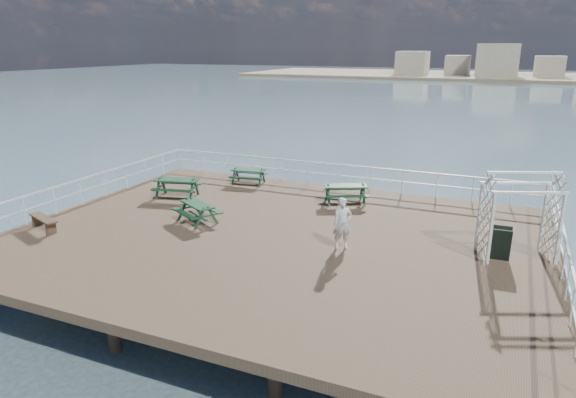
# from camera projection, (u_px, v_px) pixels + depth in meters

# --- Properties ---
(ground) EXTENTS (18.00, 14.00, 0.30)m
(ground) POSITION_uv_depth(u_px,v_px,m) (276.00, 239.00, 17.89)
(ground) COLOR brown
(ground) RESTS_ON ground
(sea_backdrop) EXTENTS (300.00, 300.00, 9.20)m
(sea_backdrop) POSITION_uv_depth(u_px,v_px,m) (542.00, 73.00, 130.82)
(sea_backdrop) COLOR #456175
(sea_backdrop) RESTS_ON ground
(railing) EXTENTS (17.77, 13.76, 1.10)m
(railing) POSITION_uv_depth(u_px,v_px,m) (302.00, 192.00, 19.88)
(railing) COLOR silver
(railing) RESTS_ON ground
(picnic_table_a) EXTENTS (2.12, 1.86, 0.89)m
(picnic_table_a) POSITION_uv_depth(u_px,v_px,m) (177.00, 184.00, 22.14)
(picnic_table_a) COLOR #163C1F
(picnic_table_a) RESTS_ON ground
(picnic_table_b) EXTENTS (1.77, 1.51, 0.77)m
(picnic_table_b) POSITION_uv_depth(u_px,v_px,m) (248.00, 173.00, 24.32)
(picnic_table_b) COLOR #163C1F
(picnic_table_b) RESTS_ON ground
(picnic_table_c) EXTENTS (2.19, 2.04, 0.85)m
(picnic_table_c) POSITION_uv_depth(u_px,v_px,m) (345.00, 190.00, 21.33)
(picnic_table_c) COLOR #163C1F
(picnic_table_c) RESTS_ON ground
(picnic_table_d) EXTENTS (2.05, 1.93, 0.79)m
(picnic_table_d) POSITION_uv_depth(u_px,v_px,m) (197.00, 208.00, 19.06)
(picnic_table_d) COLOR #163C1F
(picnic_table_d) RESTS_ON ground
(flat_bench_far) EXTENTS (1.67, 0.94, 0.47)m
(flat_bench_far) POSITION_uv_depth(u_px,v_px,m) (43.00, 220.00, 18.22)
(flat_bench_far) COLOR #51382A
(flat_bench_far) RESTS_ON ground
(trellis_arbor) EXTENTS (2.48, 1.91, 2.73)m
(trellis_arbor) POSITION_uv_depth(u_px,v_px,m) (519.00, 220.00, 15.61)
(trellis_arbor) COLOR silver
(trellis_arbor) RESTS_ON ground
(sandwich_board) EXTENTS (0.66, 0.50, 1.06)m
(sandwich_board) POSITION_uv_depth(u_px,v_px,m) (500.00, 244.00, 15.61)
(sandwich_board) COLOR black
(sandwich_board) RESTS_ON ground
(person) EXTENTS (0.74, 0.67, 1.69)m
(person) POSITION_uv_depth(u_px,v_px,m) (342.00, 224.00, 16.39)
(person) COLOR silver
(person) RESTS_ON ground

